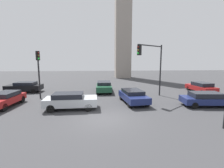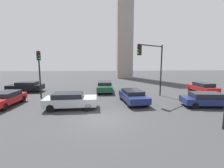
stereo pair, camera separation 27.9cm
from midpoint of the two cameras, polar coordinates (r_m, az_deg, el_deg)
ground_plane at (r=12.24m, az=-2.62°, el=-12.10°), size 104.23×104.23×0.00m
traffic_light_1 at (r=19.65m, az=-23.65°, el=5.85°), size 0.47×0.47×5.22m
traffic_light_2 at (r=18.58m, az=14.16°, el=8.35°), size 3.58×2.88×6.00m
car_0 at (r=17.56m, az=30.78°, el=-4.57°), size 4.83×2.37×1.30m
car_1 at (r=14.87m, az=-13.86°, el=-5.49°), size 4.57×2.10×1.43m
car_2 at (r=18.17m, az=-32.63°, el=-4.23°), size 2.15×4.35×1.32m
car_3 at (r=24.70m, az=29.30°, el=-0.99°), size 2.23×4.33×1.33m
car_4 at (r=16.54m, az=7.83°, el=-4.12°), size 2.47×4.61×1.29m
car_5 at (r=24.72m, az=-27.49°, el=-0.77°), size 4.43×2.05×1.37m
car_7 at (r=22.02m, az=-2.22°, el=-0.81°), size 2.04×4.66×1.37m
skyline_tower at (r=40.29m, az=4.63°, el=19.45°), size 3.56×3.56×23.94m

